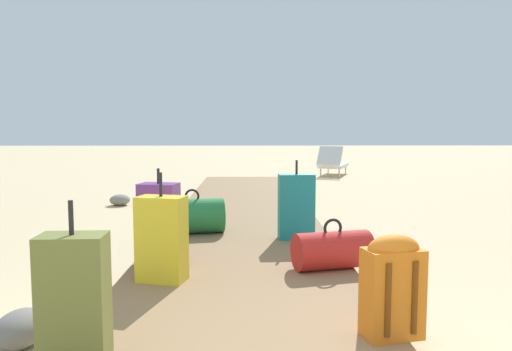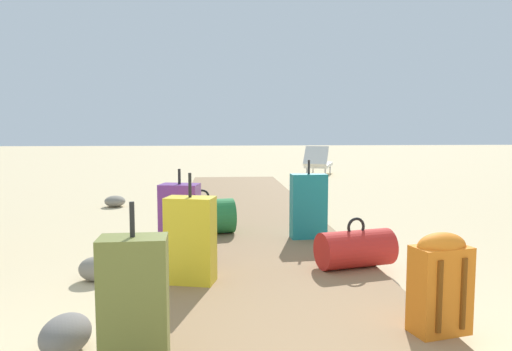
{
  "view_description": "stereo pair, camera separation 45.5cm",
  "coord_description": "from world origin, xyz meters",
  "px_view_note": "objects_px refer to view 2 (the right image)",
  "views": [
    {
      "loc": [
        0.06,
        -1.56,
        1.24
      ],
      "look_at": [
        0.17,
        5.54,
        0.55
      ],
      "focal_mm": 34.11,
      "sensor_mm": 36.0,
      "label": 1
    },
    {
      "loc": [
        -0.39,
        -1.54,
        1.24
      ],
      "look_at": [
        0.17,
        5.54,
        0.55
      ],
      "focal_mm": 34.11,
      "sensor_mm": 36.0,
      "label": 2
    }
  ],
  "objects_px": {
    "duffel_bag_red": "(356,249)",
    "suitcase_teal": "(308,206)",
    "backpack_orange": "(441,281)",
    "suitcase_yellow": "(191,240)",
    "lounge_chair": "(318,163)",
    "suitcase_purple": "(180,223)",
    "duffel_bag_green": "(202,217)",
    "suitcase_olive": "(134,302)"
  },
  "relations": [
    {
      "from": "lounge_chair",
      "to": "suitcase_teal",
      "type": "bearing_deg",
      "value": -102.54
    },
    {
      "from": "duffel_bag_green",
      "to": "suitcase_yellow",
      "type": "height_order",
      "value": "suitcase_yellow"
    },
    {
      "from": "suitcase_teal",
      "to": "lounge_chair",
      "type": "distance_m",
      "value": 7.93
    },
    {
      "from": "suitcase_yellow",
      "to": "lounge_chair",
      "type": "xyz_separation_m",
      "value": [
        2.88,
        9.14,
        -0.08
      ]
    },
    {
      "from": "suitcase_yellow",
      "to": "duffel_bag_green",
      "type": "bearing_deg",
      "value": 88.84
    },
    {
      "from": "backpack_orange",
      "to": "lounge_chair",
      "type": "bearing_deg",
      "value": 82.02
    },
    {
      "from": "suitcase_yellow",
      "to": "suitcase_teal",
      "type": "xyz_separation_m",
      "value": [
        1.16,
        1.41,
        0.02
      ]
    },
    {
      "from": "duffel_bag_green",
      "to": "suitcase_olive",
      "type": "bearing_deg",
      "value": -94.48
    },
    {
      "from": "duffel_bag_green",
      "to": "backpack_orange",
      "type": "distance_m",
      "value": 3.07
    },
    {
      "from": "suitcase_purple",
      "to": "suitcase_olive",
      "type": "relative_size",
      "value": 1.0
    },
    {
      "from": "backpack_orange",
      "to": "lounge_chair",
      "type": "relative_size",
      "value": 0.35
    },
    {
      "from": "backpack_orange",
      "to": "duffel_bag_green",
      "type": "bearing_deg",
      "value": 117.58
    },
    {
      "from": "duffel_bag_green",
      "to": "suitcase_olive",
      "type": "distance_m",
      "value": 3.0
    },
    {
      "from": "duffel_bag_green",
      "to": "suitcase_teal",
      "type": "distance_m",
      "value": 1.17
    },
    {
      "from": "suitcase_purple",
      "to": "suitcase_yellow",
      "type": "height_order",
      "value": "suitcase_yellow"
    },
    {
      "from": "suitcase_purple",
      "to": "suitcase_teal",
      "type": "bearing_deg",
      "value": 33.46
    },
    {
      "from": "suitcase_teal",
      "to": "lounge_chair",
      "type": "bearing_deg",
      "value": 77.46
    },
    {
      "from": "duffel_bag_green",
      "to": "duffel_bag_red",
      "type": "relative_size",
      "value": 1.09
    },
    {
      "from": "duffel_bag_green",
      "to": "backpack_orange",
      "type": "height_order",
      "value": "backpack_orange"
    },
    {
      "from": "suitcase_yellow",
      "to": "duffel_bag_red",
      "type": "distance_m",
      "value": 1.4
    },
    {
      "from": "suitcase_purple",
      "to": "lounge_chair",
      "type": "distance_m",
      "value": 9.09
    },
    {
      "from": "suitcase_teal",
      "to": "suitcase_olive",
      "type": "bearing_deg",
      "value": -116.72
    },
    {
      "from": "backpack_orange",
      "to": "duffel_bag_red",
      "type": "distance_m",
      "value": 1.34
    },
    {
      "from": "duffel_bag_red",
      "to": "suitcase_teal",
      "type": "xyz_separation_m",
      "value": [
        -0.19,
        1.11,
        0.19
      ]
    },
    {
      "from": "duffel_bag_green",
      "to": "suitcase_purple",
      "type": "distance_m",
      "value": 1.15
    },
    {
      "from": "duffel_bag_green",
      "to": "suitcase_purple",
      "type": "bearing_deg",
      "value": -97.82
    },
    {
      "from": "backpack_orange",
      "to": "suitcase_olive",
      "type": "height_order",
      "value": "suitcase_olive"
    },
    {
      "from": "duffel_bag_green",
      "to": "duffel_bag_red",
      "type": "bearing_deg",
      "value": -46.53
    },
    {
      "from": "suitcase_purple",
      "to": "lounge_chair",
      "type": "relative_size",
      "value": 0.49
    },
    {
      "from": "suitcase_purple",
      "to": "duffel_bag_red",
      "type": "height_order",
      "value": "suitcase_purple"
    },
    {
      "from": "backpack_orange",
      "to": "suitcase_yellow",
      "type": "bearing_deg",
      "value": 144.72
    },
    {
      "from": "backpack_orange",
      "to": "suitcase_teal",
      "type": "xyz_separation_m",
      "value": [
        -0.3,
        2.43,
        0.04
      ]
    },
    {
      "from": "lounge_chair",
      "to": "suitcase_yellow",
      "type": "bearing_deg",
      "value": -107.49
    },
    {
      "from": "suitcase_purple",
      "to": "duffel_bag_red",
      "type": "xyz_separation_m",
      "value": [
        1.47,
        -0.26,
        -0.19
      ]
    },
    {
      "from": "suitcase_yellow",
      "to": "duffel_bag_red",
      "type": "bearing_deg",
      "value": 12.48
    },
    {
      "from": "backpack_orange",
      "to": "suitcase_yellow",
      "type": "xyz_separation_m",
      "value": [
        -1.46,
        1.03,
        0.02
      ]
    },
    {
      "from": "duffel_bag_green",
      "to": "backpack_orange",
      "type": "bearing_deg",
      "value": -62.42
    },
    {
      "from": "backpack_orange",
      "to": "suitcase_olive",
      "type": "xyz_separation_m",
      "value": [
        -1.66,
        -0.27,
        0.02
      ]
    },
    {
      "from": "duffel_bag_green",
      "to": "suitcase_olive",
      "type": "height_order",
      "value": "suitcase_olive"
    },
    {
      "from": "suitcase_yellow",
      "to": "suitcase_teal",
      "type": "bearing_deg",
      "value": 50.47
    },
    {
      "from": "backpack_orange",
      "to": "duffel_bag_red",
      "type": "xyz_separation_m",
      "value": [
        -0.1,
        1.33,
        -0.15
      ]
    },
    {
      "from": "backpack_orange",
      "to": "lounge_chair",
      "type": "distance_m",
      "value": 10.27
    }
  ]
}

